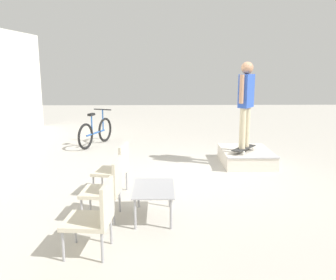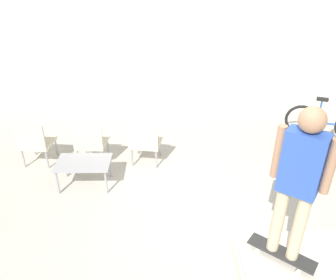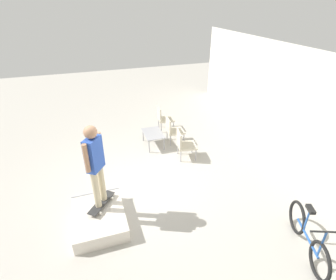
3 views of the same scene
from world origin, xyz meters
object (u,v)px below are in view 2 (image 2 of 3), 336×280
object	(u,v)px
skate_ramp_box	(297,274)
patio_chair_right	(145,141)
patio_chair_center	(91,141)
bicycle	(327,122)
skateboard_on_ramp	(281,253)
coffee_table	(84,165)
patio_chair_left	(35,141)
person_skater	(299,175)

from	to	relation	value
skate_ramp_box	patio_chair_right	distance (m)	3.21
patio_chair_center	patio_chair_right	xyz separation A→B (m)	(0.98, 0.00, 0.00)
skate_ramp_box	bicycle	world-z (taller)	bicycle
patio_chair_right	skate_ramp_box	bearing A→B (deg)	134.79
patio_chair_center	bicycle	size ratio (longest dim) A/B	0.55
skateboard_on_ramp	coffee_table	distance (m)	3.22
skate_ramp_box	skateboard_on_ramp	size ratio (longest dim) A/B	1.86
skate_ramp_box	skateboard_on_ramp	world-z (taller)	skateboard_on_ramp
coffee_table	skateboard_on_ramp	bearing A→B (deg)	-35.04
skateboard_on_ramp	coffee_table	size ratio (longest dim) A/B	0.83
bicycle	skate_ramp_box	bearing A→B (deg)	-96.40
patio_chair_center	bicycle	bearing A→B (deg)	-164.05
skate_ramp_box	coffee_table	bearing A→B (deg)	145.38
skateboard_on_ramp	patio_chair_left	size ratio (longest dim) A/B	0.84
patio_chair_center	skateboard_on_ramp	bearing A→B (deg)	140.93
bicycle	patio_chair_center	bearing A→B (deg)	-147.20
skateboard_on_ramp	patio_chair_left	distance (m)	4.41
person_skater	bicycle	distance (m)	4.17
patio_chair_center	patio_chair_right	bearing A→B (deg)	-175.64
person_skater	bicycle	size ratio (longest dim) A/B	1.14
skateboard_on_ramp	person_skater	xyz separation A→B (m)	(0.00, -0.00, 1.06)
skateboard_on_ramp	patio_chair_right	distance (m)	3.01
skateboard_on_ramp	coffee_table	xyz separation A→B (m)	(-2.64, 1.85, 0.00)
patio_chair_left	patio_chair_center	xyz separation A→B (m)	(0.98, -0.00, 0.00)
person_skater	patio_chair_left	xyz separation A→B (m)	(-3.63, 2.50, -0.98)
patio_chair_left	bicycle	size ratio (longest dim) A/B	0.55
patio_chair_left	coffee_table	bearing A→B (deg)	151.84
person_skater	patio_chair_left	bearing A→B (deg)	-179.10
patio_chair_left	patio_chair_center	world-z (taller)	same
patio_chair_right	patio_chair_center	bearing A→B (deg)	9.34
patio_chair_left	skate_ramp_box	bearing A→B (deg)	150.83
bicycle	patio_chair_left	bearing A→B (deg)	-149.18
patio_chair_right	bicycle	xyz separation A→B (m)	(3.71, 0.97, -0.12)
skateboard_on_ramp	patio_chair_left	bearing A→B (deg)	-176.43
skateboard_on_ramp	bicycle	distance (m)	4.02
person_skater	patio_chair_right	distance (m)	3.16
skateboard_on_ramp	patio_chair_center	world-z (taller)	patio_chair_center
skate_ramp_box	bicycle	xyz separation A→B (m)	(1.86, 3.57, 0.20)
skateboard_on_ramp	patio_chair_left	world-z (taller)	patio_chair_left
skateboard_on_ramp	bicycle	xyz separation A→B (m)	(2.04, 3.47, -0.03)
skate_ramp_box	coffee_table	distance (m)	3.44
skate_ramp_box	patio_chair_left	xyz separation A→B (m)	(-3.81, 2.60, 0.32)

